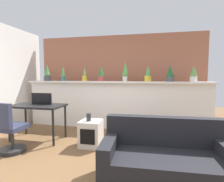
{
  "coord_description": "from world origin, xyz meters",
  "views": [
    {
      "loc": [
        0.9,
        -2.41,
        1.35
      ],
      "look_at": [
        0.11,
        1.23,
        1.04
      ],
      "focal_mm": 28.31,
      "sensor_mm": 36.0,
      "label": 1
    }
  ],
  "objects_px": {
    "desk": "(38,109)",
    "potted_plant_4": "(125,72)",
    "potted_plant_0": "(47,74)",
    "couch": "(165,162)",
    "potted_plant_7": "(194,73)",
    "potted_plant_3": "(101,74)",
    "potted_plant_2": "(84,75)",
    "side_cube_shelf": "(91,133)",
    "potted_plant_5": "(148,74)",
    "office_chair": "(9,132)",
    "potted_plant_1": "(63,73)",
    "potted_plant_6": "(170,73)",
    "vase_on_shelf": "(89,117)",
    "tv_monitor": "(42,99)"
  },
  "relations": [
    {
      "from": "potted_plant_4",
      "to": "potted_plant_1",
      "type": "bearing_deg",
      "value": -179.23
    },
    {
      "from": "potted_plant_1",
      "to": "vase_on_shelf",
      "type": "xyz_separation_m",
      "value": [
        1.16,
        -1.23,
        -0.86
      ]
    },
    {
      "from": "potted_plant_0",
      "to": "potted_plant_5",
      "type": "xyz_separation_m",
      "value": [
        2.68,
        0.05,
        -0.0
      ]
    },
    {
      "from": "potted_plant_2",
      "to": "potted_plant_4",
      "type": "xyz_separation_m",
      "value": [
        1.06,
        0.05,
        0.08
      ]
    },
    {
      "from": "potted_plant_5",
      "to": "potted_plant_6",
      "type": "xyz_separation_m",
      "value": [
        0.52,
        0.0,
        0.01
      ]
    },
    {
      "from": "potted_plant_3",
      "to": "tv_monitor",
      "type": "relative_size",
      "value": 0.83
    },
    {
      "from": "potted_plant_6",
      "to": "desk",
      "type": "distance_m",
      "value": 3.08
    },
    {
      "from": "office_chair",
      "to": "side_cube_shelf",
      "type": "height_order",
      "value": "office_chair"
    },
    {
      "from": "potted_plant_7",
      "to": "vase_on_shelf",
      "type": "distance_m",
      "value": 2.6
    },
    {
      "from": "potted_plant_3",
      "to": "desk",
      "type": "xyz_separation_m",
      "value": [
        -1.09,
        -1.07,
        -0.75
      ]
    },
    {
      "from": "potted_plant_7",
      "to": "vase_on_shelf",
      "type": "height_order",
      "value": "potted_plant_7"
    },
    {
      "from": "potted_plant_6",
      "to": "desk",
      "type": "xyz_separation_m",
      "value": [
        -2.77,
        -1.12,
        -0.75
      ]
    },
    {
      "from": "potted_plant_2",
      "to": "side_cube_shelf",
      "type": "relative_size",
      "value": 0.75
    },
    {
      "from": "potted_plant_6",
      "to": "couch",
      "type": "bearing_deg",
      "value": -96.79
    },
    {
      "from": "potted_plant_0",
      "to": "desk",
      "type": "bearing_deg",
      "value": -68.12
    },
    {
      "from": "potted_plant_1",
      "to": "tv_monitor",
      "type": "relative_size",
      "value": 0.88
    },
    {
      "from": "potted_plant_5",
      "to": "office_chair",
      "type": "xyz_separation_m",
      "value": [
        -2.33,
        -1.83,
        -1.02
      ]
    },
    {
      "from": "potted_plant_2",
      "to": "desk",
      "type": "bearing_deg",
      "value": -120.83
    },
    {
      "from": "vase_on_shelf",
      "to": "couch",
      "type": "distance_m",
      "value": 1.65
    },
    {
      "from": "potted_plant_5",
      "to": "tv_monitor",
      "type": "bearing_deg",
      "value": -154.84
    },
    {
      "from": "potted_plant_1",
      "to": "side_cube_shelf",
      "type": "height_order",
      "value": "potted_plant_1"
    },
    {
      "from": "desk",
      "to": "tv_monitor",
      "type": "height_order",
      "value": "tv_monitor"
    },
    {
      "from": "potted_plant_4",
      "to": "potted_plant_7",
      "type": "bearing_deg",
      "value": 0.42
    },
    {
      "from": "potted_plant_4",
      "to": "office_chair",
      "type": "distance_m",
      "value": 2.77
    },
    {
      "from": "potted_plant_0",
      "to": "potted_plant_6",
      "type": "height_order",
      "value": "potted_plant_0"
    },
    {
      "from": "couch",
      "to": "vase_on_shelf",
      "type": "bearing_deg",
      "value": 145.42
    },
    {
      "from": "potted_plant_3",
      "to": "potted_plant_5",
      "type": "bearing_deg",
      "value": 2.35
    },
    {
      "from": "potted_plant_5",
      "to": "potted_plant_6",
      "type": "height_order",
      "value": "potted_plant_5"
    },
    {
      "from": "potted_plant_3",
      "to": "potted_plant_4",
      "type": "relative_size",
      "value": 0.78
    },
    {
      "from": "potted_plant_2",
      "to": "tv_monitor",
      "type": "xyz_separation_m",
      "value": [
        -0.6,
        -1.0,
        -0.51
      ]
    },
    {
      "from": "desk",
      "to": "potted_plant_5",
      "type": "bearing_deg",
      "value": 26.36
    },
    {
      "from": "tv_monitor",
      "to": "office_chair",
      "type": "bearing_deg",
      "value": -98.74
    },
    {
      "from": "potted_plant_7",
      "to": "couch",
      "type": "height_order",
      "value": "potted_plant_7"
    },
    {
      "from": "potted_plant_7",
      "to": "vase_on_shelf",
      "type": "bearing_deg",
      "value": -149.1
    },
    {
      "from": "potted_plant_3",
      "to": "office_chair",
      "type": "height_order",
      "value": "potted_plant_3"
    },
    {
      "from": "potted_plant_0",
      "to": "potted_plant_3",
      "type": "height_order",
      "value": "potted_plant_0"
    },
    {
      "from": "side_cube_shelf",
      "to": "couch",
      "type": "bearing_deg",
      "value": -35.95
    },
    {
      "from": "potted_plant_0",
      "to": "couch",
      "type": "bearing_deg",
      "value": -35.66
    },
    {
      "from": "potted_plant_6",
      "to": "desk",
      "type": "bearing_deg",
      "value": -158.01
    },
    {
      "from": "potted_plant_6",
      "to": "vase_on_shelf",
      "type": "height_order",
      "value": "potted_plant_6"
    },
    {
      "from": "potted_plant_1",
      "to": "potted_plant_4",
      "type": "height_order",
      "value": "potted_plant_4"
    },
    {
      "from": "potted_plant_7",
      "to": "potted_plant_3",
      "type": "bearing_deg",
      "value": -178.33
    },
    {
      "from": "potted_plant_5",
      "to": "office_chair",
      "type": "distance_m",
      "value": 3.13
    },
    {
      "from": "potted_plant_5",
      "to": "potted_plant_6",
      "type": "relative_size",
      "value": 1.01
    },
    {
      "from": "desk",
      "to": "potted_plant_4",
      "type": "bearing_deg",
      "value": 33.45
    },
    {
      "from": "potted_plant_3",
      "to": "couch",
      "type": "relative_size",
      "value": 0.24
    },
    {
      "from": "potted_plant_2",
      "to": "potted_plant_4",
      "type": "bearing_deg",
      "value": 2.54
    },
    {
      "from": "side_cube_shelf",
      "to": "potted_plant_1",
      "type": "bearing_deg",
      "value": 134.59
    },
    {
      "from": "potted_plant_0",
      "to": "potted_plant_3",
      "type": "distance_m",
      "value": 1.52
    },
    {
      "from": "potted_plant_1",
      "to": "side_cube_shelf",
      "type": "distance_m",
      "value": 2.06
    }
  ]
}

